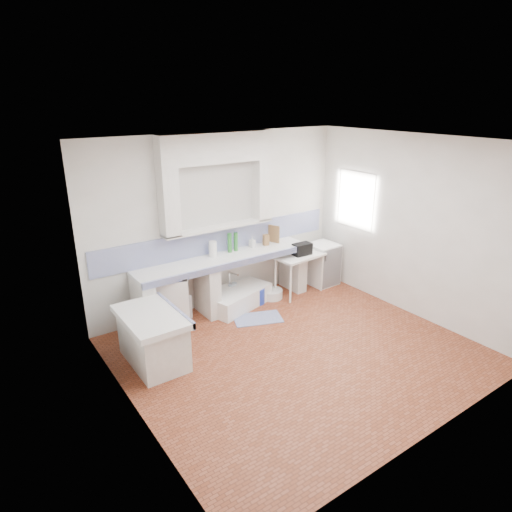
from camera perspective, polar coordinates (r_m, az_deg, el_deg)
floor at (r=6.27m, az=5.37°, el=-12.09°), size 4.50×4.50×0.00m
ceiling at (r=5.35m, az=6.36°, el=14.28°), size 4.50×4.50×0.00m
wall_back at (r=7.21m, az=-4.58°, el=4.46°), size 4.50×0.00×4.50m
wall_front at (r=4.47m, az=22.84°, el=-7.15°), size 4.50×0.00×4.50m
wall_left at (r=4.61m, az=-16.05°, el=-5.44°), size 0.00×4.50×4.50m
wall_right at (r=7.27m, az=19.46°, el=3.49°), size 0.00×4.50×4.50m
alcove_mass at (r=6.83m, az=-5.04°, el=13.64°), size 1.90×0.25×0.45m
window_frame at (r=8.07m, az=13.51°, el=7.12°), size 0.35×0.86×1.06m
lace_valance at (r=7.89m, az=13.02°, el=9.69°), size 0.01×0.84×0.24m
counter_slab at (r=7.08m, az=-3.91°, el=-0.40°), size 3.00×0.60×0.08m
counter_lip at (r=6.86m, az=-2.70°, el=-1.07°), size 3.00×0.04×0.10m
counter_pier_left at (r=6.71m, az=-14.16°, el=-6.39°), size 0.20×0.55×0.82m
counter_pier_mid at (r=7.09m, az=-6.25°, el=-4.38°), size 0.20×0.55×0.82m
counter_pier_right at (r=8.00m, az=4.76°, el=-1.42°), size 0.20×0.55×0.82m
peninsula_top at (r=5.86m, az=-13.29°, el=-7.59°), size 0.70×1.10×0.08m
peninsula_base at (r=6.03m, az=-13.02°, el=-10.54°), size 0.60×1.00×0.62m
peninsula_lip at (r=5.97m, az=-10.35°, el=-6.82°), size 0.04×1.10×0.10m
backsplash at (r=7.28m, az=-4.45°, el=2.16°), size 4.27×0.03×0.40m
stove at (r=6.86m, az=-11.09°, el=-5.64°), size 0.72×0.71×0.80m
sink at (r=7.43m, az=-2.46°, el=-5.43°), size 1.26×0.90×0.27m
side_table at (r=7.83m, az=5.53°, el=-2.33°), size 0.90×0.54×0.04m
fridge at (r=8.29m, az=8.48°, el=-1.00°), size 0.51×0.51×0.77m
bucket_red at (r=7.32m, az=-3.25°, el=-5.90°), size 0.30×0.30×0.26m
bucket_orange at (r=7.50m, az=-1.51°, el=-5.35°), size 0.31×0.31×0.23m
bucket_blue at (r=7.53m, az=0.01°, el=-5.02°), size 0.36×0.36×0.28m
basin_white at (r=7.74m, az=2.00°, el=-4.84°), size 0.47×0.47×0.15m
water_bottle_a at (r=7.55m, az=-3.23°, el=-4.80°), size 0.11×0.11×0.32m
water_bottle_b at (r=7.58m, az=-2.78°, el=-4.61°), size 0.11×0.11×0.34m
black_bag at (r=7.68m, az=5.93°, el=0.88°), size 0.33×0.20×0.20m
green_bottle_a at (r=7.22m, az=-3.40°, el=1.70°), size 0.07×0.07×0.32m
green_bottle_b at (r=7.28m, az=-2.60°, el=1.83°), size 0.08×0.08×0.31m
knife_block at (r=7.57m, az=1.28°, el=2.07°), size 0.10×0.09×0.19m
cutting_board at (r=7.71m, az=2.30°, el=2.85°), size 0.10×0.22×0.31m
paper_towel at (r=7.06m, az=-5.56°, el=0.90°), size 0.15×0.15×0.25m
soap_bottle at (r=7.47m, az=-0.49°, el=1.84°), size 0.10×0.10×0.19m
rug at (r=7.06m, az=0.22°, el=-8.00°), size 0.85×0.67×0.01m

